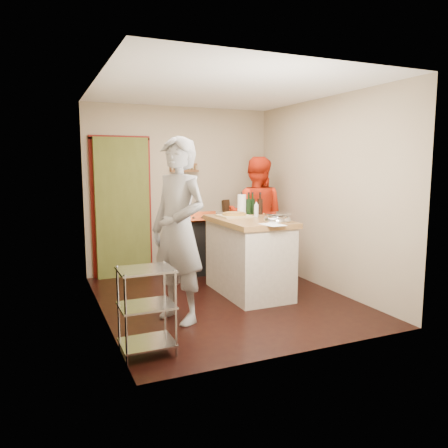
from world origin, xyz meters
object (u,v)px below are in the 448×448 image
Objects in this scene: island at (249,255)px; person_red at (256,216)px; wire_shelving at (147,307)px; person_stripe at (178,231)px; stove at (191,245)px.

island is 1.19m from person_red.
person_stripe reaches higher than wire_shelving.
person_red is (2.28, 2.25, 0.47)m from wire_shelving.
island is 0.72× the size of person_stripe.
stove is at bearing 63.15° from wire_shelving.
person_stripe is at bearing 76.23° from person_red.
island is at bearing -75.06° from stove.
person_red is at bearing 44.63° from wire_shelving.
island is at bearing 37.72° from wire_shelving.
person_stripe is at bearing 53.03° from wire_shelving.
island is at bearing 92.54° from person_red.
person_red is at bearing 104.96° from person_stripe.
wire_shelving is at bearing -63.48° from person_stripe.
stove is 0.55× the size of person_red.
island is 1.38m from person_stripe.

